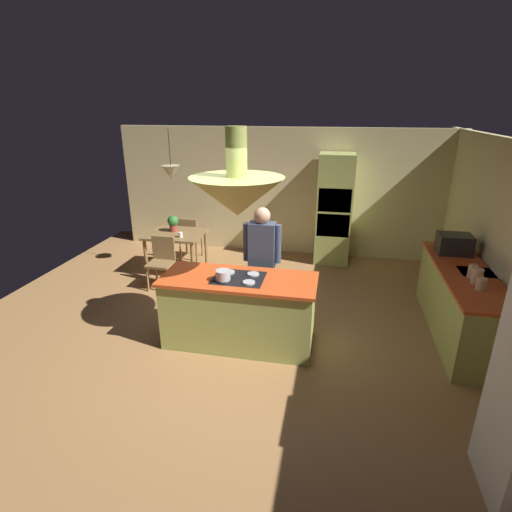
# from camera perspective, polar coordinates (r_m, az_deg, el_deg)

# --- Properties ---
(ground) EXTENTS (8.16, 8.16, 0.00)m
(ground) POSITION_cam_1_polar(r_m,az_deg,el_deg) (5.58, -1.86, -11.03)
(ground) COLOR #9E7042
(wall_back) EXTENTS (6.80, 0.10, 2.55)m
(wall_back) POSITION_cam_1_polar(r_m,az_deg,el_deg) (8.30, 3.57, 9.14)
(wall_back) COLOR beige
(wall_back) RESTS_ON ground
(kitchen_island) EXTENTS (1.95, 0.80, 0.94)m
(kitchen_island) POSITION_cam_1_polar(r_m,az_deg,el_deg) (5.17, -2.43, -7.78)
(kitchen_island) COLOR #A8B259
(kitchen_island) RESTS_ON ground
(counter_run_right) EXTENTS (0.73, 2.34, 0.92)m
(counter_run_right) POSITION_cam_1_polar(r_m,az_deg,el_deg) (6.01, 27.13, -5.90)
(counter_run_right) COLOR #A8B259
(counter_run_right) RESTS_ON ground
(oven_tower) EXTENTS (0.66, 0.62, 2.11)m
(oven_tower) POSITION_cam_1_polar(r_m,az_deg,el_deg) (7.88, 11.10, 6.53)
(oven_tower) COLOR #A8B259
(oven_tower) RESTS_ON ground
(dining_table) EXTENTS (1.00, 0.87, 0.76)m
(dining_table) POSITION_cam_1_polar(r_m,az_deg,el_deg) (7.45, -11.35, 2.46)
(dining_table) COLOR olive
(dining_table) RESTS_ON ground
(person_at_island) EXTENTS (0.53, 0.22, 1.67)m
(person_at_island) POSITION_cam_1_polar(r_m,az_deg,el_deg) (5.53, 0.86, -0.22)
(person_at_island) COLOR tan
(person_at_island) RESTS_ON ground
(range_hood) EXTENTS (1.10, 1.10, 1.00)m
(range_hood) POSITION_cam_1_polar(r_m,az_deg,el_deg) (4.65, -2.71, 8.82)
(range_hood) COLOR #A8B259
(pendant_light_over_table) EXTENTS (0.32, 0.32, 0.82)m
(pendant_light_over_table) POSITION_cam_1_polar(r_m,az_deg,el_deg) (7.17, -12.03, 11.67)
(pendant_light_over_table) COLOR beige
(chair_facing_island) EXTENTS (0.40, 0.40, 0.87)m
(chair_facing_island) POSITION_cam_1_polar(r_m,az_deg,el_deg) (6.94, -13.30, -0.38)
(chair_facing_island) COLOR olive
(chair_facing_island) RESTS_ON ground
(chair_by_back_wall) EXTENTS (0.40, 0.40, 0.87)m
(chair_by_back_wall) POSITION_cam_1_polar(r_m,az_deg,el_deg) (8.07, -9.52, 2.89)
(chair_by_back_wall) COLOR olive
(chair_by_back_wall) RESTS_ON ground
(potted_plant_on_table) EXTENTS (0.20, 0.20, 0.30)m
(potted_plant_on_table) POSITION_cam_1_polar(r_m,az_deg,el_deg) (7.48, -11.76, 4.71)
(potted_plant_on_table) COLOR #99382D
(potted_plant_on_table) RESTS_ON dining_table
(cup_on_table) EXTENTS (0.07, 0.07, 0.09)m
(cup_on_table) POSITION_cam_1_polar(r_m,az_deg,el_deg) (7.14, -10.72, 3.00)
(cup_on_table) COLOR white
(cup_on_table) RESTS_ON dining_table
(canister_flour) EXTENTS (0.11, 0.11, 0.14)m
(canister_flour) POSITION_cam_1_polar(r_m,az_deg,el_deg) (5.31, 29.51, -3.53)
(canister_flour) COLOR #E0B78C
(canister_flour) RESTS_ON counter_run_right
(canister_sugar) EXTENTS (0.13, 0.13, 0.19)m
(canister_sugar) POSITION_cam_1_polar(r_m,az_deg,el_deg) (5.46, 29.03, -2.55)
(canister_sugar) COLOR #E0B78C
(canister_sugar) RESTS_ON counter_run_right
(canister_tea) EXTENTS (0.11, 0.11, 0.17)m
(canister_tea) POSITION_cam_1_polar(r_m,az_deg,el_deg) (5.62, 28.51, -1.95)
(canister_tea) COLOR #E0B78C
(canister_tea) RESTS_ON counter_run_right
(microwave_on_counter) EXTENTS (0.46, 0.36, 0.28)m
(microwave_on_counter) POSITION_cam_1_polar(r_m,az_deg,el_deg) (6.42, 26.47, 1.56)
(microwave_on_counter) COLOR #232326
(microwave_on_counter) RESTS_ON counter_run_right
(cooking_pot_on_cooktop) EXTENTS (0.18, 0.18, 0.12)m
(cooking_pot_on_cooktop) POSITION_cam_1_polar(r_m,az_deg,el_deg) (4.86, -4.73, -2.72)
(cooking_pot_on_cooktop) COLOR #B2B2B7
(cooking_pot_on_cooktop) RESTS_ON kitchen_island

